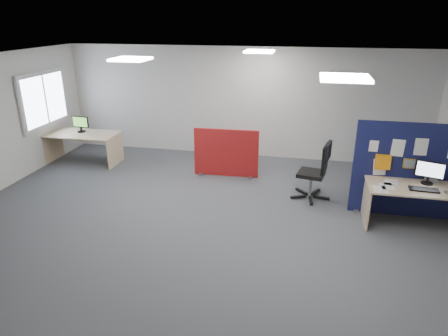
% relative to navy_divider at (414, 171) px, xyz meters
% --- Properties ---
extents(floor, '(9.00, 9.00, 0.00)m').
position_rel_navy_divider_xyz_m(floor, '(-3.46, -0.81, -0.86)').
color(floor, '#4E5055').
rests_on(floor, ground).
extents(ceiling, '(9.00, 7.00, 0.02)m').
position_rel_navy_divider_xyz_m(ceiling, '(-3.46, -0.81, 1.84)').
color(ceiling, white).
rests_on(ceiling, wall_back).
extents(wall_back, '(9.00, 0.02, 2.70)m').
position_rel_navy_divider_xyz_m(wall_back, '(-3.46, 2.69, 0.49)').
color(wall_back, silver).
rests_on(wall_back, floor).
extents(wall_front, '(9.00, 0.02, 2.70)m').
position_rel_navy_divider_xyz_m(wall_front, '(-3.46, -4.31, 0.49)').
color(wall_front, silver).
rests_on(wall_front, floor).
extents(window, '(0.06, 1.70, 1.30)m').
position_rel_navy_divider_xyz_m(window, '(-7.90, 1.19, 0.69)').
color(window, white).
rests_on(window, wall_left).
extents(ceiling_lights, '(4.10, 4.10, 0.04)m').
position_rel_navy_divider_xyz_m(ceiling_lights, '(-3.13, -0.14, 1.81)').
color(ceiling_lights, white).
rests_on(ceiling_lights, ceiling).
extents(navy_divider, '(2.08, 0.30, 1.71)m').
position_rel_navy_divider_xyz_m(navy_divider, '(0.00, 0.00, 0.00)').
color(navy_divider, '#101A3C').
rests_on(navy_divider, floor).
extents(main_desk, '(1.84, 0.82, 0.73)m').
position_rel_navy_divider_xyz_m(main_desk, '(0.12, -0.35, -0.29)').
color(main_desk, tan).
rests_on(main_desk, floor).
extents(monitor_main, '(0.44, 0.19, 0.40)m').
position_rel_navy_divider_xyz_m(monitor_main, '(0.18, -0.22, 0.10)').
color(monitor_main, black).
rests_on(monitor_main, main_desk).
extents(keyboard, '(0.46, 0.21, 0.02)m').
position_rel_navy_divider_xyz_m(keyboard, '(0.06, -0.52, -0.11)').
color(keyboard, black).
rests_on(keyboard, main_desk).
extents(mouse, '(0.11, 0.07, 0.03)m').
position_rel_navy_divider_xyz_m(mouse, '(0.40, -0.57, -0.11)').
color(mouse, gray).
rests_on(mouse, main_desk).
extents(red_divider, '(1.44, 0.30, 1.08)m').
position_rel_navy_divider_xyz_m(red_divider, '(-3.57, 1.19, -0.33)').
color(red_divider, '#AA1915').
rests_on(red_divider, floor).
extents(second_desk, '(1.73, 0.86, 0.73)m').
position_rel_navy_divider_xyz_m(second_desk, '(-7.14, 1.38, -0.30)').
color(second_desk, tan).
rests_on(second_desk, floor).
extents(monitor_second, '(0.43, 0.19, 0.39)m').
position_rel_navy_divider_xyz_m(monitor_second, '(-7.21, 1.45, 0.09)').
color(monitor_second, black).
rests_on(monitor_second, second_desk).
extents(office_chair, '(0.76, 0.75, 1.15)m').
position_rel_navy_divider_xyz_m(office_chair, '(-1.60, 0.37, -0.20)').
color(office_chair, black).
rests_on(office_chair, floor).
extents(desk_papers, '(1.45, 0.89, 0.00)m').
position_rel_navy_divider_xyz_m(desk_papers, '(-0.13, -0.41, -0.12)').
color(desk_papers, white).
rests_on(desk_papers, main_desk).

